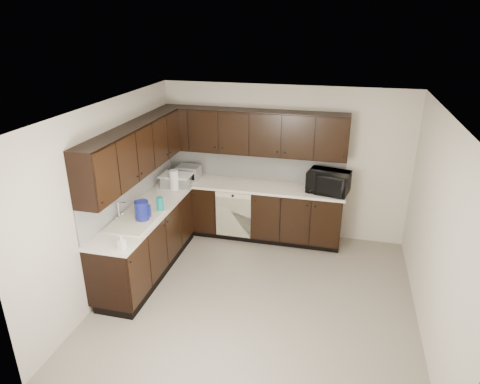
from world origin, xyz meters
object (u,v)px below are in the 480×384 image
toaster_oven (189,172)px  storage_bin (177,180)px  sink (135,226)px  microwave (328,182)px  blue_pitcher (142,211)px

toaster_oven → storage_bin: 0.35m
sink → microwave: microwave is taller
microwave → toaster_oven: size_ratio=1.69×
toaster_oven → blue_pitcher: size_ratio=1.31×
storage_bin → blue_pitcher: 1.30m
sink → storage_bin: 1.37m
microwave → blue_pitcher: (-2.34, -1.60, -0.03)m
microwave → blue_pitcher: bearing=-134.0°
storage_bin → blue_pitcher: size_ratio=1.67×
microwave → storage_bin: bearing=-161.3°
toaster_oven → sink: bearing=-92.9°
toaster_oven → blue_pitcher: (-0.05, -1.64, 0.02)m
sink → blue_pitcher: (0.09, 0.06, 0.20)m
sink → toaster_oven: size_ratio=2.25×
toaster_oven → storage_bin: (-0.09, -0.34, -0.02)m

